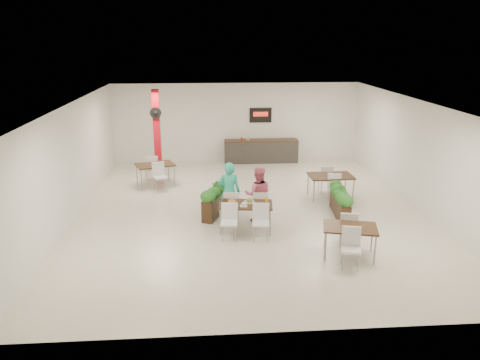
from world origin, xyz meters
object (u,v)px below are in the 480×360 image
(main_table, at_px, (245,208))
(side_table_b, at_px, (331,178))
(service_counter, at_px, (261,150))
(diner_woman, at_px, (258,195))
(side_table_c, at_px, (350,232))
(red_column, at_px, (157,133))
(diner_man, at_px, (229,192))
(planter_right, at_px, (340,200))
(planter_left, at_px, (218,196))
(side_table_a, at_px, (155,167))

(main_table, xyz_separation_m, side_table_b, (2.94, 2.46, 0.01))
(service_counter, xyz_separation_m, main_table, (-1.25, -7.11, 0.14))
(diner_woman, bearing_deg, side_table_b, -138.01)
(service_counter, bearing_deg, side_table_c, -83.27)
(red_column, distance_m, diner_man, 5.22)
(main_table, bearing_deg, diner_man, 120.81)
(diner_woman, xyz_separation_m, side_table_c, (1.88, -2.38, -0.15))
(main_table, bearing_deg, planter_right, 17.38)
(planter_left, bearing_deg, side_table_c, -46.43)
(red_column, xyz_separation_m, side_table_b, (5.68, -2.78, -1.00))
(diner_woman, distance_m, side_table_a, 4.81)
(planter_right, bearing_deg, side_table_a, 148.87)
(planter_left, height_order, planter_right, planter_left)
(main_table, xyz_separation_m, side_table_a, (-2.77, 4.25, -0.00))
(red_column, height_order, planter_left, red_column)
(service_counter, distance_m, planter_right, 6.42)
(side_table_a, relative_size, side_table_c, 0.99)
(diner_woman, relative_size, side_table_c, 0.93)
(service_counter, relative_size, diner_woman, 1.93)
(red_column, height_order, diner_woman, red_column)
(diner_man, relative_size, side_table_c, 1.03)
(diner_man, bearing_deg, side_table_c, 144.85)
(red_column, distance_m, side_table_c, 8.66)
(planter_right, bearing_deg, diner_man, -175.97)
(service_counter, xyz_separation_m, diner_man, (-1.64, -6.45, 0.37))
(service_counter, bearing_deg, diner_woman, -97.42)
(side_table_b, bearing_deg, diner_woman, -145.40)
(planter_right, xyz_separation_m, side_table_c, (-0.52, -2.60, 0.14))
(service_counter, relative_size, planter_left, 1.62)
(service_counter, bearing_deg, planter_left, -108.61)
(diner_man, relative_size, planter_left, 0.93)
(service_counter, distance_m, diner_man, 6.67)
(red_column, relative_size, diner_woman, 2.06)
(red_column, bearing_deg, side_table_c, -54.11)
(side_table_b, bearing_deg, side_table_c, -99.76)
(service_counter, bearing_deg, red_column, -155.00)
(diner_woman, relative_size, side_table_a, 0.94)
(main_table, height_order, planter_left, planter_left)
(service_counter, xyz_separation_m, planter_right, (1.56, -6.23, -0.01))
(planter_left, xyz_separation_m, side_table_c, (2.97, -3.12, 0.11))
(main_table, height_order, planter_right, same)
(side_table_c, bearing_deg, service_counter, 110.45)
(diner_man, bearing_deg, planter_right, -169.59)
(main_table, distance_m, side_table_a, 5.08)
(diner_man, relative_size, side_table_b, 1.06)
(diner_woman, bearing_deg, red_column, -49.09)
(side_table_a, bearing_deg, diner_woman, -68.91)
(planter_left, bearing_deg, main_table, -64.26)
(planter_left, distance_m, side_table_c, 4.30)
(diner_woman, bearing_deg, diner_man, 6.38)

